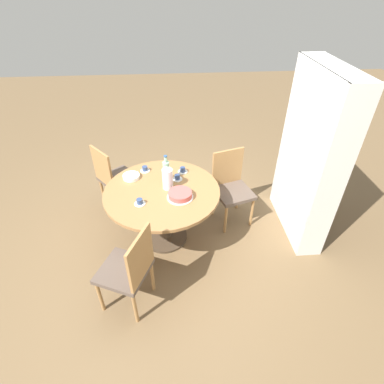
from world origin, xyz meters
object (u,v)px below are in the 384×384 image
(cup_d, at_px, (183,170))
(cake_main, at_px, (180,195))
(bookshelf, at_px, (307,159))
(coffee_pot, at_px, (168,178))
(chair_c, at_px, (129,269))
(water_bottle, at_px, (166,171))
(chair_b, at_px, (114,177))
(cup_b, at_px, (177,178))
(cup_a, at_px, (140,202))
(cup_c, at_px, (145,169))
(chair_a, at_px, (231,186))

(cup_d, bearing_deg, cake_main, -6.14)
(bookshelf, height_order, coffee_pot, bookshelf)
(chair_c, height_order, water_bottle, water_bottle)
(chair_b, height_order, cup_b, chair_b)
(cup_a, bearing_deg, chair_c, -7.07)
(cup_a, bearing_deg, cup_c, 177.76)
(chair_c, height_order, bookshelf, bookshelf)
(cup_a, relative_size, cup_b, 1.00)
(cake_main, distance_m, cup_d, 0.48)
(cup_b, bearing_deg, bookshelf, 87.68)
(chair_b, relative_size, cup_d, 8.08)
(cup_d, bearing_deg, chair_b, -109.14)
(chair_b, distance_m, water_bottle, 0.90)
(chair_a, relative_size, coffee_pot, 3.40)
(chair_a, distance_m, water_bottle, 0.87)
(chair_a, height_order, cup_d, chair_a)
(chair_a, bearing_deg, cup_c, 158.75)
(bookshelf, height_order, cup_c, bookshelf)
(cup_b, bearing_deg, cup_a, -44.09)
(bookshelf, bearing_deg, cup_b, 87.68)
(chair_b, xyz_separation_m, cup_a, (0.86, 0.40, 0.25))
(water_bottle, distance_m, cup_c, 0.35)
(cup_c, bearing_deg, coffee_pot, 36.51)
(chair_a, xyz_separation_m, water_bottle, (0.15, -0.78, 0.36))
(bookshelf, height_order, cup_a, bookshelf)
(cup_a, bearing_deg, cup_d, 140.27)
(cup_a, bearing_deg, chair_a, 117.17)
(bookshelf, bearing_deg, cup_c, 81.66)
(cake_main, relative_size, cup_d, 2.42)
(coffee_pot, distance_m, cup_a, 0.40)
(chair_c, bearing_deg, cup_d, 179.12)
(bookshelf, distance_m, coffee_pot, 1.54)
(coffee_pot, bearing_deg, cup_d, 149.89)
(chair_b, bearing_deg, chair_c, 152.42)
(cup_a, distance_m, cup_c, 0.61)
(chair_a, bearing_deg, cake_main, -161.26)
(chair_a, xyz_separation_m, bookshelf, (0.19, 0.77, 0.46))
(chair_b, distance_m, chair_c, 1.52)
(cup_a, bearing_deg, cake_main, 100.40)
(chair_b, xyz_separation_m, bookshelf, (0.51, 2.22, 0.46))
(bookshelf, height_order, water_bottle, bookshelf)
(coffee_pot, xyz_separation_m, cup_a, (0.26, -0.29, -0.10))
(chair_a, distance_m, cup_b, 0.71)
(cup_b, bearing_deg, cup_c, -119.08)
(coffee_pot, bearing_deg, cup_b, 144.94)
(chair_c, height_order, cup_b, chair_c)
(water_bottle, xyz_separation_m, cup_b, (-0.02, 0.12, -0.11))
(chair_b, relative_size, coffee_pot, 3.40)
(water_bottle, relative_size, cup_c, 2.84)
(water_bottle, xyz_separation_m, cake_main, (0.32, 0.13, -0.10))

